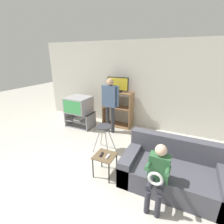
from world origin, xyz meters
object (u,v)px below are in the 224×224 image
object	(u,v)px
snack_table	(105,158)
remote_control_black	(102,154)
media_shelf	(118,109)
couch	(173,171)
television_main	(79,104)
television_flat	(118,85)
remote_control_white	(108,156)
folding_stool	(104,131)
tv_stand	(80,119)
person_standing_adult	(110,101)
person_seated_child	(158,172)

from	to	relation	value
snack_table	remote_control_black	world-z (taller)	remote_control_black
media_shelf	couch	size ratio (longest dim) A/B	0.65
snack_table	couch	bearing A→B (deg)	14.90
remote_control_black	television_main	bearing A→B (deg)	124.26
television_flat	remote_control_white	xyz separation A→B (m)	(0.79, -2.24, -0.89)
television_main	television_flat	size ratio (longest dim) A/B	1.04
television_flat	folding_stool	distance (m)	1.71
television_flat	tv_stand	bearing A→B (deg)	-152.89
television_flat	remote_control_black	distance (m)	2.49
snack_table	remote_control_black	distance (m)	0.10
remote_control_white	person_standing_adult	world-z (taller)	person_standing_adult
television_main	television_flat	xyz separation A→B (m)	(1.10, 0.53, 0.61)
folding_stool	person_standing_adult	size ratio (longest dim) A/B	0.41
remote_control_white	television_flat	bearing A→B (deg)	107.03
tv_stand	remote_control_black	world-z (taller)	tv_stand
person_seated_child	person_standing_adult	bearing A→B (deg)	131.85
media_shelf	remote_control_white	xyz separation A→B (m)	(0.79, -2.26, -0.13)
remote_control_white	remote_control_black	bearing A→B (deg)	175.20
television_flat	media_shelf	bearing A→B (deg)	97.30
snack_table	remote_control_white	world-z (taller)	remote_control_white
snack_table	person_standing_adult	distance (m)	1.95
snack_table	television_main	bearing A→B (deg)	137.16
media_shelf	remote_control_white	distance (m)	2.40
television_flat	person_seated_child	bearing A→B (deg)	-54.87
television_main	couch	size ratio (longest dim) A/B	0.41
media_shelf	remote_control_white	bearing A→B (deg)	-70.78
remote_control_black	person_standing_adult	size ratio (longest dim) A/B	0.09
media_shelf	remote_control_white	size ratio (longest dim) A/B	7.77
television_flat	couch	xyz separation A→B (m)	(1.90, -1.90, -1.07)
folding_stool	person_standing_adult	bearing A→B (deg)	107.91
person_standing_adult	folding_stool	bearing A→B (deg)	-72.09
television_main	snack_table	xyz separation A→B (m)	(1.82, -1.68, -0.36)
snack_table	media_shelf	bearing A→B (deg)	107.86
television_main	media_shelf	bearing A→B (deg)	27.03
folding_stool	couch	size ratio (longest dim) A/B	0.38
television_main	remote_control_black	xyz separation A→B (m)	(1.76, -1.70, -0.28)
media_shelf	couch	world-z (taller)	media_shelf
folding_stool	person_standing_adult	world-z (taller)	person_standing_adult
television_flat	person_standing_adult	distance (m)	0.63
television_flat	remote_control_white	world-z (taller)	television_flat
folding_stool	person_seated_child	size ratio (longest dim) A/B	0.66
folding_stool	snack_table	bearing A→B (deg)	-60.58
television_main	person_standing_adult	world-z (taller)	person_standing_adult
person_standing_adult	remote_control_white	bearing A→B (deg)	-65.26
media_shelf	couch	bearing A→B (deg)	-45.37
couch	person_seated_child	distance (m)	0.64
person_seated_child	remote_control_white	bearing A→B (deg)	168.06
tv_stand	remote_control_white	bearing A→B (deg)	-42.32
remote_control_white	person_standing_adult	size ratio (longest dim) A/B	0.09
tv_stand	television_flat	xyz separation A→B (m)	(1.07, 0.55, 1.09)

